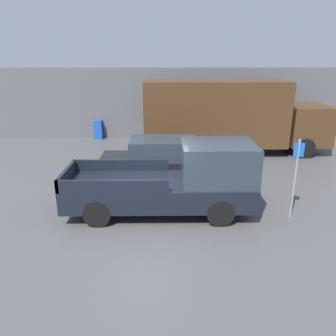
% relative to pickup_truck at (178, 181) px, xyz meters
% --- Properties ---
extents(ground_plane, '(60.00, 60.00, 0.00)m').
position_rel_pickup_truck_xyz_m(ground_plane, '(-0.93, -0.44, -1.01)').
color(ground_plane, '#4C4C4F').
extents(building_wall, '(28.00, 0.15, 4.02)m').
position_rel_pickup_truck_xyz_m(building_wall, '(-0.93, 10.03, 0.99)').
color(building_wall, '#56565B').
rests_on(building_wall, ground).
extents(pickup_truck, '(5.61, 1.99, 2.20)m').
position_rel_pickup_truck_xyz_m(pickup_truck, '(0.00, 0.00, 0.00)').
color(pickup_truck, black).
rests_on(pickup_truck, ground).
extents(car, '(4.46, 1.85, 1.71)m').
position_rel_pickup_truck_xyz_m(car, '(-0.54, 2.55, -0.17)').
color(car, black).
rests_on(car, ground).
extents(delivery_truck, '(8.97, 2.53, 3.52)m').
position_rel_pickup_truck_xyz_m(delivery_truck, '(2.72, 6.85, 0.86)').
color(delivery_truck, '#472D19').
rests_on(delivery_truck, ground).
extents(parking_sign, '(0.30, 0.07, 2.40)m').
position_rel_pickup_truck_xyz_m(parking_sign, '(3.36, -0.39, 0.34)').
color(parking_sign, gray).
rests_on(parking_sign, ground).
extents(newspaper_box, '(0.45, 0.40, 1.09)m').
position_rel_pickup_truck_xyz_m(newspaper_box, '(-4.28, 9.71, -0.47)').
color(newspaper_box, '#194CB2').
rests_on(newspaper_box, ground).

